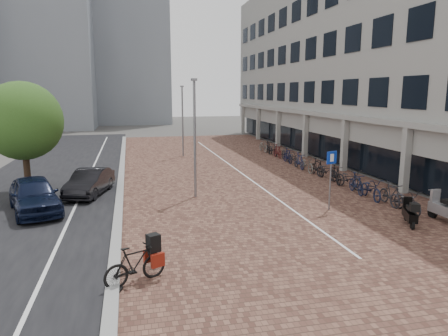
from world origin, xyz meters
TOP-DOWN VIEW (x-y plane):
  - ground at (0.00, 0.00)m, footprint 140.00×140.00m
  - plaza_brick at (2.00, 12.00)m, footprint 14.50×42.00m
  - street_asphalt at (-9.00, 12.00)m, footprint 8.00×50.00m
  - curb at (-5.10, 12.00)m, footprint 0.35×42.00m
  - lane_line at (-7.00, 12.00)m, footprint 0.12×44.00m
  - parking_line at (2.20, 12.00)m, footprint 0.10×30.00m
  - office_building at (12.97, 16.00)m, footprint 8.40×40.00m
  - bg_towers at (-14.34, 48.94)m, footprint 33.00×23.00m
  - car_navy at (-8.54, 4.63)m, footprint 3.08×4.75m
  - car_dark at (-6.53, 7.21)m, footprint 2.33×4.11m
  - hero_bike at (-4.50, -3.05)m, footprint 1.83×1.20m
  - shoes at (-5.00, -3.50)m, footprint 0.43×0.40m
  - scooter_front at (7.32, -0.54)m, footprint 0.59×1.81m
  - scooter_mid at (5.78, -0.47)m, footprint 1.05×1.55m
  - parking_sign at (3.74, 2.06)m, footprint 0.52×0.21m
  - lamp_near at (-1.52, 5.56)m, footprint 0.12×0.12m
  - lamp_far at (-0.47, 18.30)m, footprint 0.12×0.12m
  - street_tree at (-9.46, 8.26)m, footprint 3.82×3.82m
  - bike_row at (6.55, 10.20)m, footprint 1.23×20.38m

SIDE VIEW (x-z plane):
  - ground at x=0.00m, z-range 0.00..0.00m
  - street_asphalt at x=-9.00m, z-range -0.01..0.02m
  - plaza_brick at x=2.00m, z-range -0.01..0.03m
  - lane_line at x=-7.00m, z-range 0.02..0.02m
  - parking_line at x=2.20m, z-range 0.03..0.04m
  - shoes at x=-5.00m, z-range 0.00..0.09m
  - curb at x=-5.10m, z-range 0.00..0.14m
  - scooter_mid at x=5.78m, z-range 0.00..1.03m
  - bike_row at x=6.55m, z-range 0.00..1.05m
  - hero_bike at x=-4.50m, z-range -0.07..1.19m
  - scooter_front at x=7.32m, z-range 0.00..1.24m
  - car_dark at x=-6.53m, z-range 0.00..1.28m
  - car_navy at x=-8.54m, z-range 0.00..1.50m
  - parking_sign at x=3.74m, z-range 0.46..3.03m
  - lamp_far at x=-0.47m, z-range 0.00..5.43m
  - lamp_near at x=-1.52m, z-range 0.00..5.58m
  - street_tree at x=-9.46m, z-range 0.75..6.31m
  - office_building at x=12.97m, z-range 0.94..15.94m
  - bg_towers at x=-14.34m, z-range -2.04..29.96m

